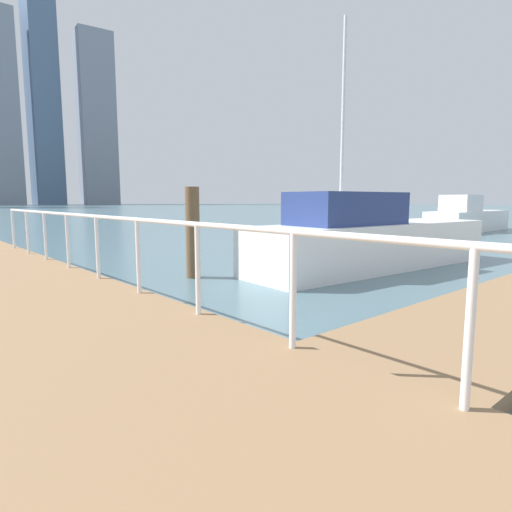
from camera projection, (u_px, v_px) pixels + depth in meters
The scene contains 8 objects.
ground_plane at pixel (149, 259), 12.59m from camera, with size 300.00×300.00×0.00m, color slate.
dock_piling_3 at pixel (193, 233), 9.39m from camera, with size 0.31×0.31×2.01m, color brown.
moored_boat_2 at pixel (343, 225), 16.48m from camera, with size 5.44×2.42×8.31m.
moored_boat_3 at pixel (467, 218), 23.31m from camera, with size 6.99×1.95×1.97m.
moored_boat_4 at pixel (370, 240), 10.70m from camera, with size 7.50×2.38×1.90m.
skyline_tower_3 at pixel (3, 108), 138.20m from camera, with size 8.36×7.48×62.33m, color gray.
skyline_tower_4 at pixel (43, 97), 147.06m from camera, with size 9.24×8.07×74.02m, color slate.
skyline_tower_5 at pixel (97, 120), 156.99m from camera, with size 12.20×9.68×61.60m, color gray.
Camera 1 is at (-5.84, 8.54, 1.73)m, focal length 29.91 mm.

